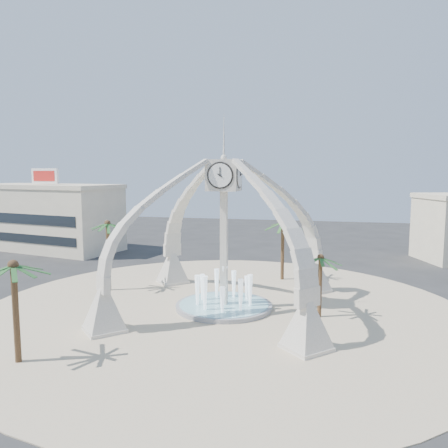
% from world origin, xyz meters
% --- Properties ---
extents(ground, '(140.00, 140.00, 0.00)m').
position_xyz_m(ground, '(0.00, 0.00, 0.00)').
color(ground, '#282828').
rests_on(ground, ground).
extents(plaza, '(40.00, 40.00, 0.06)m').
position_xyz_m(plaza, '(0.00, 0.00, 0.03)').
color(plaza, tan).
rests_on(plaza, ground).
extents(clock_tower, '(17.94, 17.94, 16.30)m').
position_xyz_m(clock_tower, '(-0.00, -0.00, 6.49)').
color(clock_tower, beige).
rests_on(clock_tower, ground).
extents(fountain, '(8.00, 8.00, 3.62)m').
position_xyz_m(fountain, '(0.00, 0.00, 0.29)').
color(fountain, gray).
rests_on(fountain, ground).
extents(building_nw, '(23.75, 13.73, 11.90)m').
position_xyz_m(building_nw, '(-32.00, 22.00, 4.83)').
color(building_nw, beige).
rests_on(building_nw, ground).
extents(palm_east, '(3.39, 3.39, 5.40)m').
position_xyz_m(palm_east, '(7.76, -0.45, 4.70)').
color(palm_east, brown).
rests_on(palm_east, ground).
extents(palm_west, '(4.35, 4.35, 7.20)m').
position_xyz_m(palm_west, '(-12.01, 2.99, 6.39)').
color(palm_west, brown).
rests_on(palm_west, ground).
extents(palm_north, '(4.60, 4.60, 6.82)m').
position_xyz_m(palm_north, '(3.73, 11.04, 6.00)').
color(palm_north, brown).
rests_on(palm_north, ground).
extents(palm_south, '(4.63, 4.63, 6.66)m').
position_xyz_m(palm_south, '(-9.55, -12.91, 5.82)').
color(palm_south, brown).
rests_on(palm_south, ground).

